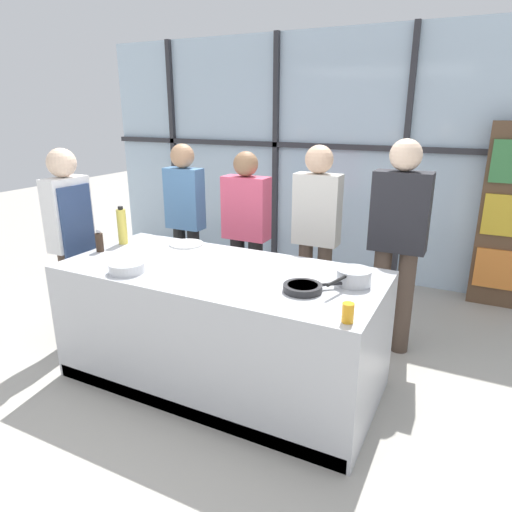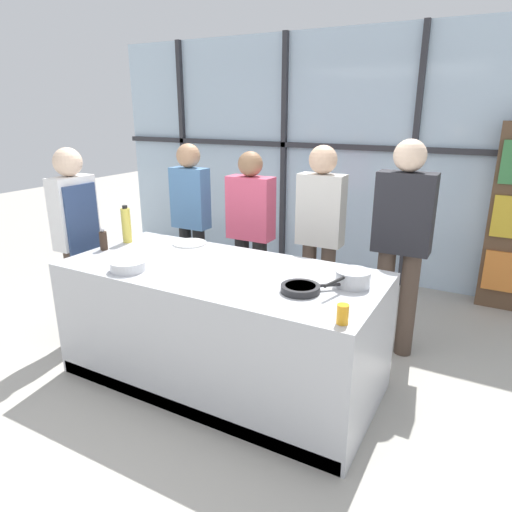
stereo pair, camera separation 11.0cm
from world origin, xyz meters
TOP-DOWN VIEW (x-y plane):
  - ground_plane at (0.00, 0.00)m, footprint 18.00×18.00m
  - back_window_wall at (0.00, 2.68)m, footprint 6.40×0.10m
  - bookshelf at (1.80, 2.50)m, footprint 0.45×0.19m
  - demo_island at (0.00, -0.00)m, footprint 2.27×1.03m
  - chef at (-1.45, 0.02)m, footprint 0.23×0.38m
  - spectator_far_left at (-1.02, 1.05)m, footprint 0.38×0.23m
  - spectator_center_left at (-0.34, 1.05)m, footprint 0.43×0.22m
  - spectator_center_right at (0.34, 1.05)m, footprint 0.39×0.23m
  - spectator_far_right at (1.02, 1.05)m, footprint 0.44×0.24m
  - frying_pan at (0.68, -0.12)m, footprint 0.37×0.33m
  - saucepan at (0.92, 0.12)m, footprint 0.23×0.41m
  - white_plate at (-0.55, 0.39)m, footprint 0.28×0.28m
  - mixing_bowl at (-0.53, -0.34)m, footprint 0.24×0.24m
  - oil_bottle at (-1.04, 0.18)m, footprint 0.08×0.08m
  - pepper_grinder at (-1.05, -0.07)m, footprint 0.06×0.06m
  - juice_glass_near at (1.04, -0.42)m, footprint 0.06×0.06m

SIDE VIEW (x-z plane):
  - ground_plane at x=0.00m, z-range 0.00..0.00m
  - demo_island at x=0.00m, z-range 0.00..0.89m
  - white_plate at x=-0.55m, z-range 0.89..0.90m
  - spectator_center_left at x=-0.34m, z-range 0.11..1.71m
  - frying_pan at x=0.68m, z-range 0.89..0.93m
  - mixing_bowl at x=-0.53m, z-range 0.89..0.96m
  - bookshelf at x=1.80m, z-range 0.00..1.85m
  - juice_glass_near at x=1.04m, z-range 0.89..0.99m
  - saucepan at x=0.92m, z-range 0.89..0.99m
  - spectator_far_left at x=-1.02m, z-range 0.14..1.78m
  - chef at x=-1.45m, z-range 0.14..1.80m
  - pepper_grinder at x=-1.05m, z-range 0.88..1.06m
  - spectator_center_right at x=0.34m, z-range 0.13..1.81m
  - spectator_far_right at x=1.02m, z-range 0.13..1.87m
  - oil_bottle at x=-1.04m, z-range 0.88..1.19m
  - back_window_wall at x=0.00m, z-range 0.00..2.80m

